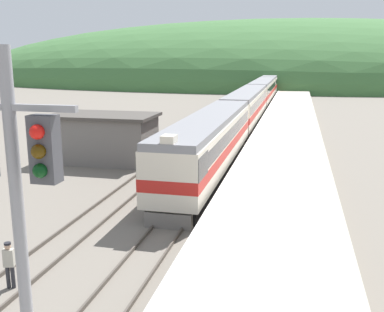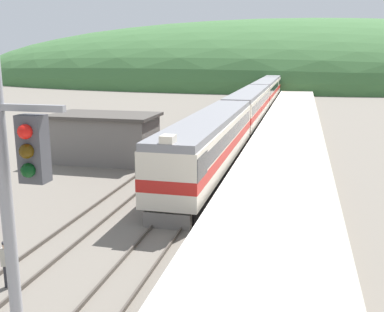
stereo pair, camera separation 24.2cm
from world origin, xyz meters
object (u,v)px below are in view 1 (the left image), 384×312
(track_worker, at_px, (9,262))
(carriage_fifth, at_px, (276,78))
(carriage_second, at_px, (247,107))
(carriage_fourth, at_px, (271,83))
(signal_mast_main, at_px, (19,228))
(express_train_lead_car, at_px, (209,143))
(carriage_third, at_px, (263,91))

(track_worker, bearing_deg, carriage_fifth, 88.01)
(carriage_second, xyz_separation_m, carriage_fourth, (0.00, 47.09, 0.00))
(signal_mast_main, bearing_deg, carriage_second, 91.86)
(express_train_lead_car, bearing_deg, carriage_second, 90.00)
(express_train_lead_car, relative_size, carriage_second, 0.93)
(express_train_lead_car, distance_m, signal_mast_main, 23.82)
(signal_mast_main, distance_m, track_worker, 9.68)
(carriage_third, relative_size, track_worker, 13.28)
(carriage_third, bearing_deg, express_train_lead_car, -90.00)
(carriage_third, bearing_deg, signal_mast_main, -88.77)
(express_train_lead_car, relative_size, carriage_third, 0.93)
(signal_mast_main, xyz_separation_m, track_worker, (-5.34, 6.78, -4.39))
(carriage_fifth, xyz_separation_m, track_worker, (-3.83, -110.41, -1.24))
(carriage_second, height_order, carriage_third, same)
(express_train_lead_car, bearing_deg, carriage_third, 90.00)
(carriage_fifth, distance_m, signal_mast_main, 117.24)
(express_train_lead_car, xyz_separation_m, carriage_third, (0.00, 46.54, -0.01))
(express_train_lead_car, bearing_deg, signal_mast_main, -86.33)
(carriage_fifth, relative_size, signal_mast_main, 2.78)
(carriage_fifth, bearing_deg, track_worker, -91.99)
(carriage_third, height_order, carriage_fifth, same)
(carriage_third, bearing_deg, carriage_fourth, 90.00)
(carriage_third, xyz_separation_m, carriage_fourth, (0.00, 23.55, 0.00))
(carriage_third, xyz_separation_m, signal_mast_main, (1.51, -70.10, 3.14))
(carriage_fourth, xyz_separation_m, carriage_fifth, (0.00, 23.55, 0.00))
(carriage_fourth, bearing_deg, signal_mast_main, -89.08)
(carriage_fourth, height_order, track_worker, carriage_fourth)
(carriage_fifth, bearing_deg, signal_mast_main, -89.26)
(carriage_fourth, height_order, signal_mast_main, signal_mast_main)
(carriage_fifth, relative_size, track_worker, 13.28)
(express_train_lead_car, relative_size, signal_mast_main, 2.59)
(express_train_lead_car, height_order, signal_mast_main, signal_mast_main)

